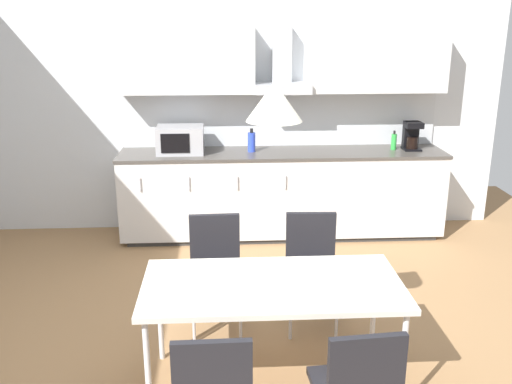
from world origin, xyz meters
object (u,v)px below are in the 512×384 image
object	(u,v)px
pendant_lamp	(274,102)
dining_table	(272,289)
chair_far_left	(215,261)
chair_far_right	(311,259)
microwave	(180,140)
bottle_blue	(252,142)
bottle_green	(394,141)
coffee_maker	(412,136)

from	to	relation	value
pendant_lamp	dining_table	bearing A→B (deg)	-90.00
chair_far_left	chair_far_right	distance (m)	0.73
microwave	bottle_blue	bearing A→B (deg)	1.96
bottle_green	chair_far_right	bearing A→B (deg)	-121.24
microwave	pendant_lamp	distance (m)	2.86
bottle_blue	dining_table	bearing A→B (deg)	-90.11
bottle_blue	dining_table	size ratio (longest dim) A/B	0.15
microwave	chair_far_left	bearing A→B (deg)	-78.80
bottle_green	chair_far_right	world-z (taller)	bottle_green
bottle_green	pendant_lamp	xyz separation A→B (m)	(-1.52, -2.68, 0.83)
microwave	bottle_green	xyz separation A→B (m)	(2.26, 0.03, -0.05)
dining_table	bottle_blue	bearing A→B (deg)	89.89
chair_far_right	pendant_lamp	world-z (taller)	pendant_lamp
chair_far_right	chair_far_left	bearing A→B (deg)	180.00
dining_table	chair_far_right	size ratio (longest dim) A/B	1.84
bottle_green	chair_far_left	xyz separation A→B (m)	(-1.89, -1.91, -0.48)
chair_far_left	pendant_lamp	distance (m)	1.56
bottle_green	chair_far_right	distance (m)	2.28
chair_far_right	pendant_lamp	bearing A→B (deg)	-115.26
coffee_maker	bottle_blue	size ratio (longest dim) A/B	1.23
coffee_maker	chair_far_right	size ratio (longest dim) A/B	0.34
microwave	bottle_green	distance (m)	2.26
microwave	coffee_maker	xyz separation A→B (m)	(2.44, 0.03, 0.01)
pendant_lamp	bottle_blue	bearing A→B (deg)	89.89
microwave	bottle_green	bearing A→B (deg)	0.77
bottle_blue	chair_far_right	world-z (taller)	bottle_blue
coffee_maker	dining_table	xyz separation A→B (m)	(-1.71, -2.68, -0.40)
chair_far_right	pendant_lamp	size ratio (longest dim) A/B	2.72
pendant_lamp	chair_far_right	bearing A→B (deg)	64.74
microwave	pendant_lamp	world-z (taller)	pendant_lamp
bottle_green	bottle_blue	bearing A→B (deg)	-179.81
coffee_maker	chair_far_right	bearing A→B (deg)	-125.20
microwave	chair_far_right	bearing A→B (deg)	-59.65
microwave	bottle_blue	distance (m)	0.74
coffee_maker	chair_far_left	distance (m)	2.87
coffee_maker	pendant_lamp	world-z (taller)	pendant_lamp
dining_table	coffee_maker	bearing A→B (deg)	57.46
bottle_green	dining_table	xyz separation A→B (m)	(-1.52, -2.68, -0.33)
bottle_blue	chair_far_left	bearing A→B (deg)	-100.95
bottle_green	pendant_lamp	distance (m)	3.19
microwave	pendant_lamp	size ratio (longest dim) A/B	1.50
bottle_blue	chair_far_right	bearing A→B (deg)	-79.31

